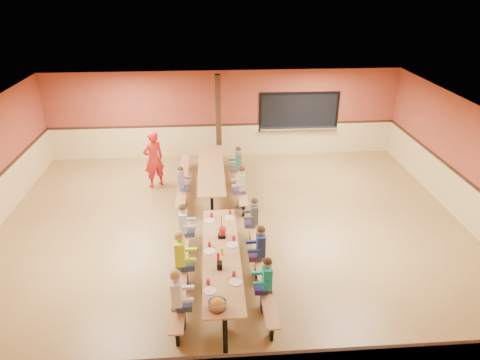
{
  "coord_description": "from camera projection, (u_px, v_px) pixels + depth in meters",
  "views": [
    {
      "loc": [
        -0.46,
        -9.18,
        5.86
      ],
      "look_at": [
        0.24,
        0.53,
        1.15
      ],
      "focal_mm": 32.0,
      "sensor_mm": 36.0,
      "label": 1
    }
  ],
  "objects": [
    {
      "name": "cafeteria_table_main",
      "position": [
        222.0,
        263.0,
        8.74
      ],
      "size": [
        1.91,
        3.7,
        0.74
      ],
      "color": "#AC7444",
      "rests_on": "ground"
    },
    {
      "name": "punch_pitcher",
      "position": [
        222.0,
        232.0,
        9.17
      ],
      "size": [
        0.16,
        0.16,
        0.22
      ],
      "primitive_type": "cylinder",
      "color": "#B11917",
      "rests_on": "cafeteria_table_main"
    },
    {
      "name": "condiment_mustard",
      "position": [
        222.0,
        251.0,
        8.59
      ],
      "size": [
        0.06,
        0.06,
        0.17
      ],
      "primitive_type": "cylinder",
      "color": "yellow",
      "rests_on": "cafeteria_table_main"
    },
    {
      "name": "seated_child_teal_right",
      "position": [
        267.0,
        285.0,
        8.02
      ],
      "size": [
        0.36,
        0.29,
        1.18
      ],
      "primitive_type": null,
      "color": "#12988E",
      "rests_on": "ground"
    },
    {
      "name": "standing_woman",
      "position": [
        154.0,
        159.0,
        12.71
      ],
      "size": [
        0.77,
        0.71,
        1.76
      ],
      "primitive_type": "imported",
      "rotation": [
        0.0,
        0.0,
        3.73
      ],
      "color": "red",
      "rests_on": "ground"
    },
    {
      "name": "seated_child_purple_sec",
      "position": [
        182.0,
        186.0,
        11.8
      ],
      "size": [
        0.33,
        0.27,
        1.14
      ],
      "primitive_type": null,
      "color": "#7B5276",
      "rests_on": "ground"
    },
    {
      "name": "seated_child_green_sec",
      "position": [
        238.0,
        166.0,
        12.93
      ],
      "size": [
        0.37,
        0.3,
        1.21
      ],
      "primitive_type": null,
      "color": "#31654F",
      "rests_on": "ground"
    },
    {
      "name": "seated_adult_yellow",
      "position": [
        181.0,
        259.0,
        8.63
      ],
      "size": [
        0.42,
        0.34,
        1.31
      ],
      "primitive_type": null,
      "color": "#C4EF1A",
      "rests_on": "ground"
    },
    {
      "name": "seated_child_white_left",
      "position": [
        177.0,
        300.0,
        7.6
      ],
      "size": [
        0.39,
        0.32,
        1.25
      ],
      "primitive_type": null,
      "color": "white",
      "rests_on": "ground"
    },
    {
      "name": "seated_child_navy_right",
      "position": [
        261.0,
        252.0,
        8.94
      ],
      "size": [
        0.38,
        0.31,
        1.22
      ],
      "primitive_type": null,
      "color": "navy",
      "rests_on": "ground"
    },
    {
      "name": "ground",
      "position": [
        232.0,
        230.0,
        10.83
      ],
      "size": [
        12.0,
        12.0,
        0.0
      ],
      "primitive_type": "plane",
      "color": "olive",
      "rests_on": "ground"
    },
    {
      "name": "place_settings",
      "position": [
        221.0,
        252.0,
        8.63
      ],
      "size": [
        0.65,
        3.3,
        0.11
      ],
      "primitive_type": null,
      "color": "beige",
      "rests_on": "cafeteria_table_main"
    },
    {
      "name": "seated_child_grey_left",
      "position": [
        184.0,
        229.0,
        9.75
      ],
      "size": [
        0.38,
        0.31,
        1.22
      ],
      "primitive_type": null,
      "color": "silver",
      "rests_on": "ground"
    },
    {
      "name": "seated_child_tan_sec",
      "position": [
        242.0,
        188.0,
        11.63
      ],
      "size": [
        0.37,
        0.3,
        1.21
      ],
      "primitive_type": null,
      "color": "#AEA88A",
      "rests_on": "ground"
    },
    {
      "name": "structural_post",
      "position": [
        218.0,
        120.0,
        14.11
      ],
      "size": [
        0.18,
        0.18,
        3.0
      ],
      "primitive_type": "cube",
      "color": "#321C10",
      "rests_on": "ground"
    },
    {
      "name": "cafeteria_table_second",
      "position": [
        211.0,
        174.0,
        12.59
      ],
      "size": [
        1.91,
        3.7,
        0.74
      ],
      "color": "#AC7444",
      "rests_on": "ground"
    },
    {
      "name": "kitchen_pass_through",
      "position": [
        299.0,
        113.0,
        14.8
      ],
      "size": [
        2.78,
        0.28,
        1.38
      ],
      "color": "black",
      "rests_on": "ground"
    },
    {
      "name": "napkin_dispenser",
      "position": [
        220.0,
        265.0,
        8.21
      ],
      "size": [
        0.1,
        0.14,
        0.13
      ],
      "primitive_type": "cube",
      "color": "black",
      "rests_on": "cafeteria_table_main"
    },
    {
      "name": "seated_child_char_right",
      "position": [
        254.0,
        221.0,
        10.11
      ],
      "size": [
        0.35,
        0.29,
        1.17
      ],
      "primitive_type": null,
      "color": "#414649",
      "rests_on": "ground"
    },
    {
      "name": "room_envelope",
      "position": [
        232.0,
        206.0,
        10.53
      ],
      "size": [
        12.04,
        10.04,
        3.02
      ],
      "color": "#993F2C",
      "rests_on": "ground"
    },
    {
      "name": "table_paddle",
      "position": [
        222.0,
        232.0,
        9.15
      ],
      "size": [
        0.16,
        0.16,
        0.56
      ],
      "color": "black",
      "rests_on": "cafeteria_table_main"
    },
    {
      "name": "condiment_ketchup",
      "position": [
        218.0,
        256.0,
        8.44
      ],
      "size": [
        0.06,
        0.06,
        0.17
      ],
      "primitive_type": "cylinder",
      "color": "#B2140F",
      "rests_on": "cafeteria_table_main"
    },
    {
      "name": "chip_bowl",
      "position": [
        217.0,
        304.0,
        7.24
      ],
      "size": [
        0.32,
        0.32,
        0.15
      ],
      "primitive_type": null,
      "color": "orange",
      "rests_on": "cafeteria_table_main"
    }
  ]
}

